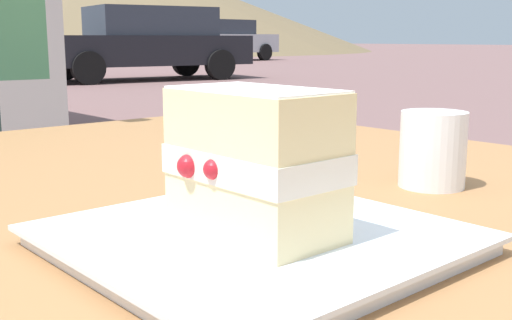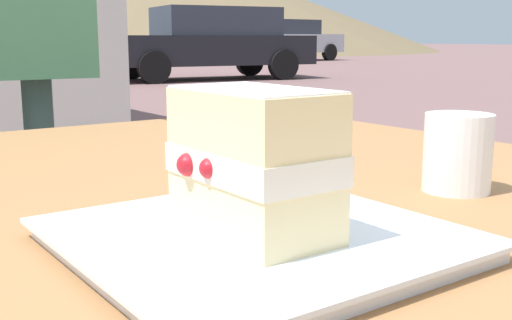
{
  "view_description": "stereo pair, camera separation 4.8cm",
  "coord_description": "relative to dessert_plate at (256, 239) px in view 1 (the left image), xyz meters",
  "views": [
    {
      "loc": [
        0.32,
        -0.4,
        0.89
      ],
      "look_at": [
        -0.04,
        -0.09,
        0.8
      ],
      "focal_mm": 44.79,
      "sensor_mm": 36.0,
      "label": 1
    },
    {
      "loc": [
        0.35,
        -0.36,
        0.89
      ],
      "look_at": [
        -0.04,
        -0.09,
        0.8
      ],
      "focal_mm": 44.79,
      "sensor_mm": 36.0,
      "label": 2
    }
  ],
  "objects": [
    {
      "name": "coffee_cup",
      "position": [
        -0.03,
        0.29,
        0.03
      ],
      "size": [
        0.07,
        0.07,
        0.08
      ],
      "color": "white",
      "rests_on": "patio_table"
    },
    {
      "name": "parked_car_near",
      "position": [
        -11.6,
        7.06,
        0.07
      ],
      "size": [
        2.53,
        4.72,
        1.53
      ],
      "color": "black",
      "rests_on": "ground"
    },
    {
      "name": "dessert_plate",
      "position": [
        0.0,
        0.0,
        0.0
      ],
      "size": [
        0.28,
        0.28,
        0.02
      ],
      "color": "white",
      "rests_on": "patio_table"
    },
    {
      "name": "parked_car_extra",
      "position": [
        -19.52,
        15.54,
        0.09
      ],
      "size": [
        2.04,
        4.53,
        1.58
      ],
      "color": "#B7BABF",
      "rests_on": "ground"
    },
    {
      "name": "cake_slice",
      "position": [
        0.01,
        -0.01,
        0.06
      ],
      "size": [
        0.13,
        0.09,
        0.11
      ],
      "color": "beige",
      "rests_on": "dessert_plate"
    }
  ]
}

